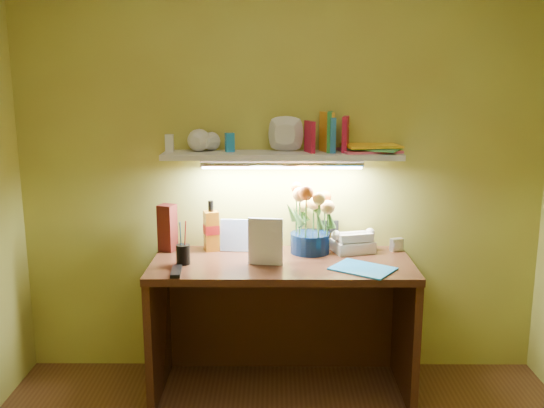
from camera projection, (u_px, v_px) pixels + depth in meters
The scene contains 13 objects.
desk at pixel (282, 326), 3.33m from camera, with size 1.40×0.60×0.75m, color #3B1C10.
flower_bouquet at pixel (310, 219), 3.37m from camera, with size 0.24×0.24×0.39m, color #051534, non-canonical shape.
telephone at pixel (353, 241), 3.41m from camera, with size 0.22×0.16×0.13m, color beige, non-canonical shape.
desk_clock at pixel (397, 245), 3.43m from camera, with size 0.07×0.04×0.07m, color silver.
whisky_bottle at pixel (211, 226), 3.43m from camera, with size 0.08×0.08×0.29m, color #A85C0F, non-canonical shape.
whisky_box at pixel (167, 228), 3.42m from camera, with size 0.09×0.09×0.27m, color #541713.
pen_cup at pixel (183, 248), 3.18m from camera, with size 0.07×0.07×0.18m, color black.
art_card at pixel (237, 235), 3.43m from camera, with size 0.18×0.04×0.18m, color white, non-canonical shape.
tv_remote at pixel (176, 271), 3.05m from camera, with size 0.05×0.17×0.02m, color black.
blue_folder at pixel (363, 269), 3.11m from camera, with size 0.30×0.22×0.01m, color #1D82CF.
desk_book_a at pixel (251, 245), 3.19m from camera, with size 0.15×0.02×0.20m, color beige.
desk_book_b at pixel (248, 241), 3.18m from camera, with size 0.19×0.02×0.25m, color silver.
wall_shelf at pixel (289, 148), 3.31m from camera, with size 1.32×0.31×0.25m.
Camera 1 is at (-0.04, -1.92, 1.73)m, focal length 40.00 mm.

